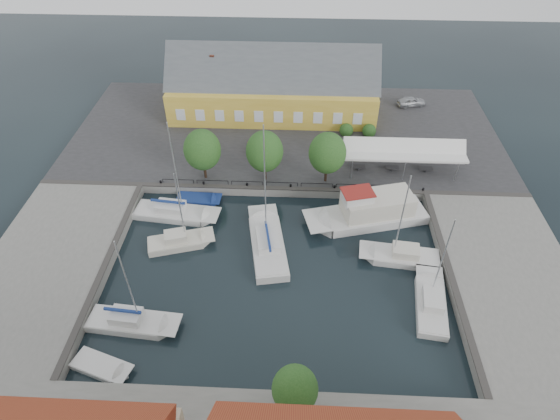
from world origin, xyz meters
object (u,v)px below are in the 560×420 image
Objects in this scene: launch_nw at (198,200)px; trawler at (370,213)px; car_red at (260,151)px; east_boat_b at (401,257)px; center_sailboat at (268,244)px; east_boat_c at (430,303)px; car_silver at (411,101)px; west_boat_b at (180,243)px; warehouse at (269,88)px; tent_canopy at (404,152)px; west_boat_a at (175,214)px; launch_sw at (102,367)px; west_boat_d at (132,323)px.

trawler is at bearing -6.86° from launch_nw.
car_red is 0.42× the size of east_boat_b.
center_sailboat is 10.88m from launch_nw.
east_boat_b is 5.87m from east_boat_c.
car_silver is 0.40× the size of east_boat_c.
east_boat_b is 1.14× the size of west_boat_b.
east_boat_b is at bearing -76.84° from car_red.
tent_canopy is (16.60, -13.86, -0.74)m from warehouse.
east_boat_c is (16.62, -33.11, -4.17)m from warehouse.
west_boat_a is 4.60m from west_boat_b.
warehouse reaches higher than tent_canopy.
launch_nw is (-23.49, 13.62, -0.17)m from east_boat_c.
center_sailboat is at bearing -22.41° from west_boat_a.
east_boat_c is at bearing -89.93° from tent_canopy.
launch_sw is 1.02× the size of launch_nw.
tent_canopy is 9.42m from trawler.
west_boat_d is at bearing -146.20° from trawler.
west_boat_b reaches higher than launch_sw.
center_sailboat reaches higher than west_boat_a.
east_boat_c is (16.95, -21.51, -1.49)m from car_red.
east_boat_c is 0.83× the size of west_boat_a.
warehouse is at bearing 140.14° from tent_canopy.
east_boat_b is (-1.78, -13.67, -3.42)m from tent_canopy.
tent_canopy reaches higher than launch_sw.
center_sailboat is (1.52, -26.42, -4.07)m from warehouse.
center_sailboat reaches higher than launch_sw.
center_sailboat is (-15.08, -12.56, -3.32)m from tent_canopy.
east_boat_c reaches higher than launch_sw.
tent_canopy is at bearing 61.57° from trawler.
west_boat_d is (-30.04, -38.66, -1.43)m from car_silver.
car_red is at bearing 110.09° from car_silver.
west_boat_a is 14.32m from west_boat_d.
trawler is at bearing 13.35° from west_boat_b.
car_red is (-16.92, 2.25, -1.94)m from tent_canopy.
east_boat_c is at bearing -15.34° from west_boat_b.
west_boat_b is (-19.79, -4.70, -0.76)m from trawler.
car_silver is 24.99m from car_red.
west_boat_a is at bearing 84.01° from launch_sw.
west_boat_a is (-25.53, 10.99, 0.01)m from east_boat_c.
west_boat_b is at bearing -146.11° from car_red.
west_boat_b is (-24.11, 6.61, 0.00)m from east_boat_c.
west_boat_a is at bearing 107.97° from west_boat_b.
east_boat_b is (-5.67, -29.76, -1.44)m from car_silver.
car_silver is at bearing 3.20° from car_red.
west_boat_d is at bearing 72.71° from launch_sw.
east_boat_c is at bearing -69.08° from trawler.
west_boat_a reaches higher than car_silver.
tent_canopy is 1.29× the size of east_boat_b.
tent_canopy reaches higher than car_red.
warehouse is at bearing 74.21° from west_boat_b.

